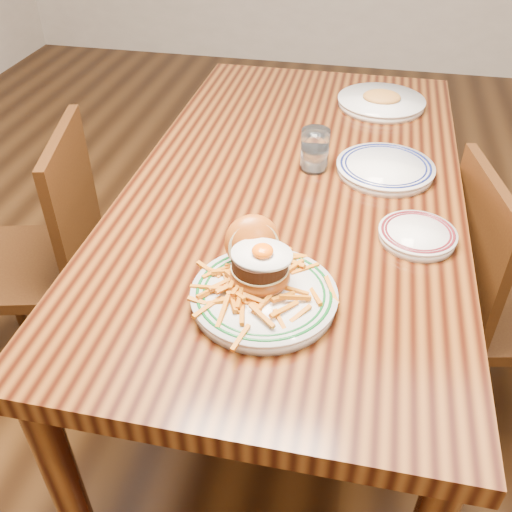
% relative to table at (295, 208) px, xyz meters
% --- Properties ---
extents(floor, '(6.00, 6.00, 0.00)m').
position_rel_table_xyz_m(floor, '(0.00, 0.00, -0.66)').
color(floor, black).
rests_on(floor, ground).
extents(table, '(0.85, 1.60, 0.75)m').
position_rel_table_xyz_m(table, '(0.00, 0.00, 0.00)').
color(table, black).
rests_on(table, floor).
extents(chair_left, '(0.48, 0.48, 0.84)m').
position_rel_table_xyz_m(chair_left, '(-0.74, -0.08, -0.21)').
color(chair_left, '#37200B').
rests_on(chair_left, floor).
extents(chair_right, '(0.46, 0.46, 0.82)m').
position_rel_table_xyz_m(chair_right, '(0.59, 0.00, -0.22)').
color(chair_right, '#37200B').
rests_on(chair_right, floor).
extents(main_plate, '(0.29, 0.30, 0.14)m').
position_rel_table_xyz_m(main_plate, '(0.00, -0.47, 0.13)').
color(main_plate, silver).
rests_on(main_plate, table).
extents(side_plate, '(0.17, 0.17, 0.03)m').
position_rel_table_xyz_m(side_plate, '(0.31, -0.21, 0.10)').
color(side_plate, silver).
rests_on(side_plate, table).
extents(rear_plate, '(0.26, 0.26, 0.03)m').
position_rel_table_xyz_m(rear_plate, '(0.23, 0.08, 0.10)').
color(rear_plate, silver).
rests_on(rear_plate, table).
extents(water_glass, '(0.07, 0.07, 0.11)m').
position_rel_table_xyz_m(water_glass, '(0.04, 0.07, 0.14)').
color(water_glass, white).
rests_on(water_glass, table).
extents(far_plate, '(0.28, 0.28, 0.05)m').
position_rel_table_xyz_m(far_plate, '(0.20, 0.52, 0.10)').
color(far_plate, silver).
rests_on(far_plate, table).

